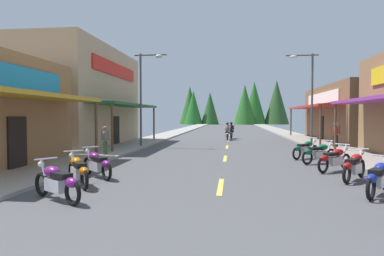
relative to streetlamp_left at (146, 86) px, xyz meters
The scene contains 21 objects.
ground 14.04m from the streetlamp_left, 66.09° to the left, with size 10.74×96.08×0.10m, color #4C4C4F.
sidewalk_left 12.97m from the streetlamp_left, 95.78° to the left, with size 2.61×96.08×0.12m, color #9E9991.
sidewalk_right 17.70m from the streetlamp_left, 45.35° to the left, with size 2.61×96.08×0.12m, color gray.
centerline_dashes 17.20m from the streetlamp_left, 71.01° to the left, with size 0.16×70.03×0.01m.
storefront_left_far 6.40m from the streetlamp_left, 168.43° to the left, with size 9.24×11.69×6.94m.
storefront_right_far 18.32m from the streetlamp_left, 25.38° to the left, with size 8.01×13.42×4.67m.
streetlamp_left is the anchor object (origin of this frame).
streetlamp_right 11.03m from the streetlamp_left, ahead, with size 2.19×0.30×6.38m.
motorcycle_parked_right_2 16.23m from the streetlamp_left, 52.36° to the right, with size 1.34×1.79×1.04m.
motorcycle_parked_right_3 14.74m from the streetlamp_left, 46.93° to the right, with size 1.33×1.80×1.04m.
motorcycle_parked_right_4 13.46m from the streetlamp_left, 41.82° to the right, with size 1.66×1.50×1.04m.
motorcycle_parked_right_5 12.18m from the streetlamp_left, 34.19° to the right, with size 1.81×1.31×1.04m.
motorcycle_parked_right_6 11.17m from the streetlamp_left, 27.27° to the right, with size 1.60×1.57×1.04m.
motorcycle_parked_left_0 14.62m from the streetlamp_left, 84.20° to the right, with size 1.86×1.24×1.04m.
motorcycle_parked_left_1 12.90m from the streetlamp_left, 84.74° to the right, with size 1.44×1.72×1.04m.
motorcycle_parked_left_2 11.60m from the streetlamp_left, 83.93° to the right, with size 1.64×1.52×1.04m.
rider_cruising_lead 9.83m from the streetlamp_left, 54.39° to the left, with size 0.60×2.14×1.57m.
rider_cruising_trailing 11.29m from the streetlamp_left, 58.01° to the left, with size 0.60×2.14×1.57m.
pedestrian_by_shop 12.80m from the streetlamp_left, ahead, with size 0.55×0.34×1.74m.
pedestrian_strolling 6.21m from the streetlamp_left, 98.36° to the right, with size 0.38×0.53×1.60m.
treeline_backdrop 63.31m from the streetlamp_left, 83.37° to the left, with size 27.56×9.51×11.12m.
Camera 1 is at (0.34, -1.14, 2.13)m, focal length 31.29 mm.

